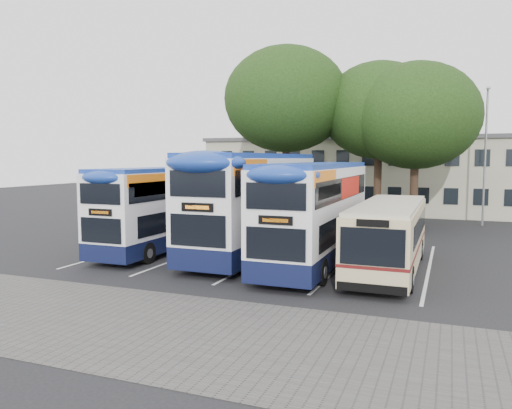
{
  "coord_description": "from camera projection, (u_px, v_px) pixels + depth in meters",
  "views": [
    {
      "loc": [
        3.95,
        -16.02,
        4.48
      ],
      "look_at": [
        -4.27,
        5.0,
        2.37
      ],
      "focal_mm": 35.0,
      "sensor_mm": 36.0,
      "label": 1
    }
  ],
  "objects": [
    {
      "name": "paving_strip",
      "position": [
        196.0,
        333.0,
        12.79
      ],
      "size": [
        40.0,
        6.0,
        0.01
      ],
      "primitive_type": "cube",
      "color": "#595654",
      "rests_on": "ground"
    },
    {
      "name": "tree_mid",
      "position": [
        379.0,
        111.0,
        32.65
      ],
      "size": [
        7.49,
        7.49,
        10.77
      ],
      "color": "black",
      "rests_on": "ground"
    },
    {
      "name": "depot_building",
      "position": [
        400.0,
        174.0,
        41.43
      ],
      "size": [
        32.4,
        8.4,
        6.2
      ],
      "color": "#ABA48A",
      "rests_on": "ground"
    },
    {
      "name": "bus_single",
      "position": [
        389.0,
        232.0,
        19.8
      ],
      "size": [
        2.33,
        9.14,
        2.72
      ],
      "color": "beige",
      "rests_on": "ground"
    },
    {
      "name": "lamp_post",
      "position": [
        485.0,
        149.0,
        32.57
      ],
      "size": [
        0.25,
        1.05,
        9.06
      ],
      "color": "gray",
      "rests_on": "ground"
    },
    {
      "name": "tree_right",
      "position": [
        416.0,
        116.0,
        30.84
      ],
      "size": [
        7.78,
        7.78,
        10.4
      ],
      "color": "black",
      "rests_on": "ground"
    },
    {
      "name": "tree_left",
      "position": [
        286.0,
        100.0,
        33.46
      ],
      "size": [
        8.34,
        8.34,
        11.96
      ],
      "color": "black",
      "rests_on": "ground"
    },
    {
      "name": "ground",
      "position": [
        320.0,
        292.0,
        16.7
      ],
      "size": [
        120.0,
        120.0,
        0.0
      ],
      "primitive_type": "plane",
      "color": "black",
      "rests_on": "ground"
    },
    {
      "name": "bus_dd_left",
      "position": [
        166.0,
        205.0,
        24.32
      ],
      "size": [
        2.34,
        9.67,
        4.03
      ],
      "color": "#0F1538",
      "rests_on": "ground"
    },
    {
      "name": "bus_dd_mid",
      "position": [
        255.0,
        199.0,
        23.22
      ],
      "size": [
        2.72,
        11.23,
        4.68
      ],
      "color": "#0F1538",
      "rests_on": "ground"
    },
    {
      "name": "bus_dd_right",
      "position": [
        316.0,
        209.0,
        20.89
      ],
      "size": [
        2.49,
        10.26,
        4.27
      ],
      "color": "#0F1538",
      "rests_on": "ground"
    },
    {
      "name": "bay_lines",
      "position": [
        267.0,
        257.0,
        22.7
      ],
      "size": [
        14.12,
        11.0,
        0.01
      ],
      "color": "silver",
      "rests_on": "ground"
    }
  ]
}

